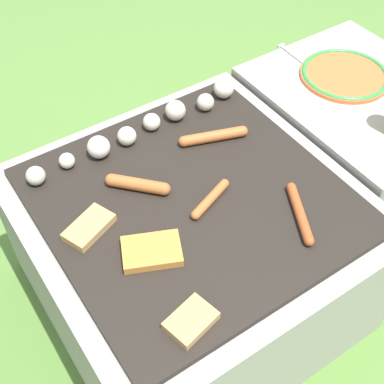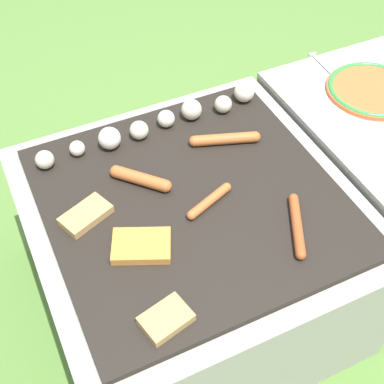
# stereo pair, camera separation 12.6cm
# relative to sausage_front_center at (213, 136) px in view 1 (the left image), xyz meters

# --- Properties ---
(ground_plane) EXTENTS (14.00, 14.00, 0.00)m
(ground_plane) POSITION_rel_sausage_front_center_xyz_m (-0.16, -0.14, -0.45)
(ground_plane) COLOR #567F38
(grill) EXTENTS (0.77, 0.77, 0.44)m
(grill) POSITION_rel_sausage_front_center_xyz_m (-0.16, -0.14, -0.23)
(grill) COLOR #9E998E
(grill) RESTS_ON ground_plane
(side_ledge) EXTENTS (0.50, 0.61, 0.44)m
(side_ledge) POSITION_rel_sausage_front_center_xyz_m (0.49, -0.07, -0.23)
(side_ledge) COLOR #9E998E
(side_ledge) RESTS_ON ground_plane
(sausage_front_left) EXTENTS (0.10, 0.17, 0.02)m
(sausage_front_left) POSITION_rel_sausage_front_center_xyz_m (0.01, -0.32, -0.00)
(sausage_front_left) COLOR #A34C23
(sausage_front_left) RESTS_ON grill
(sausage_front_center) EXTENTS (0.18, 0.08, 0.03)m
(sausage_front_center) POSITION_rel_sausage_front_center_xyz_m (0.00, 0.00, 0.00)
(sausage_front_center) COLOR #B7602D
(sausage_front_center) RESTS_ON grill
(sausage_back_left) EXTENTS (0.14, 0.07, 0.02)m
(sausage_back_left) POSITION_rel_sausage_front_center_xyz_m (-0.13, -0.17, -0.00)
(sausage_back_left) COLOR #B7602D
(sausage_back_left) RESTS_ON grill
(sausage_back_right) EXTENTS (0.12, 0.13, 0.03)m
(sausage_back_right) POSITION_rel_sausage_front_center_xyz_m (-0.25, -0.04, 0.00)
(sausage_back_right) COLOR #B7602D
(sausage_back_right) RESTS_ON grill
(bread_slice_right) EXTENTS (0.15, 0.13, 0.02)m
(bread_slice_right) POSITION_rel_sausage_front_center_xyz_m (-0.32, -0.23, -0.00)
(bread_slice_right) COLOR #D18438
(bread_slice_right) RESTS_ON grill
(bread_slice_left) EXTENTS (0.13, 0.10, 0.02)m
(bread_slice_left) POSITION_rel_sausage_front_center_xyz_m (-0.41, -0.09, -0.00)
(bread_slice_left) COLOR tan
(bread_slice_left) RESTS_ON grill
(bread_slice_center) EXTENTS (0.11, 0.09, 0.02)m
(bread_slice_center) POSITION_rel_sausage_front_center_xyz_m (-0.35, -0.41, -0.00)
(bread_slice_center) COLOR tan
(bread_slice_center) RESTS_ON grill
(mushroom_row) EXTENTS (0.63, 0.08, 0.06)m
(mushroom_row) POSITION_rel_sausage_front_center_xyz_m (-0.13, 0.12, 0.01)
(mushroom_row) COLOR beige
(mushroom_row) RESTS_ON grill
(plate_colorful) EXTENTS (0.27, 0.27, 0.02)m
(plate_colorful) POSITION_rel_sausage_front_center_xyz_m (0.49, 0.01, -0.01)
(plate_colorful) COLOR orange
(plate_colorful) RESTS_ON side_ledge
(fork_utensil) EXTENTS (0.03, 0.20, 0.01)m
(fork_utensil) POSITION_rel_sausage_front_center_xyz_m (0.43, 0.16, -0.01)
(fork_utensil) COLOR silver
(fork_utensil) RESTS_ON side_ledge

